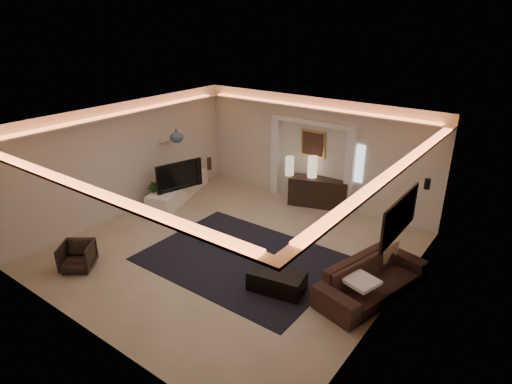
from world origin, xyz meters
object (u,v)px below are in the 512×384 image
Objects in this scene: armchair at (77,256)px; coffee_table at (277,281)px; sofa at (372,279)px; console at (318,192)px.

coffee_table is at bearing -11.15° from armchair.
armchair is at bearing 132.32° from sofa.
sofa reaches higher than coffee_table.
sofa is 5.91m from armchair.
armchair is at bearing -164.76° from coffee_table.
coffee_table is (-1.51, -0.94, -0.14)m from sofa.
console is at bearing 97.45° from coffee_table.
console is 2.47× the size of armchair.
console is 4.15m from coffee_table.
console is at bearing 57.59° from sofa.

